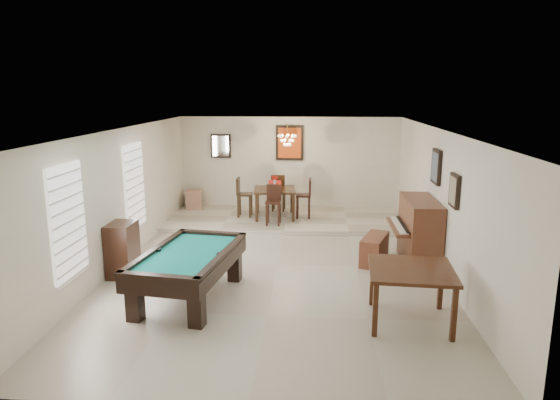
# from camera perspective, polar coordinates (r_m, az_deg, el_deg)

# --- Properties ---
(ground_plane) EXTENTS (6.00, 9.00, 0.02)m
(ground_plane) POSITION_cam_1_polar(r_m,az_deg,el_deg) (9.74, -0.24, -7.44)
(ground_plane) COLOR beige
(wall_back) EXTENTS (6.00, 0.04, 2.60)m
(wall_back) POSITION_cam_1_polar(r_m,az_deg,el_deg) (13.80, 1.10, 4.09)
(wall_back) COLOR silver
(wall_back) RESTS_ON ground_plane
(wall_front) EXTENTS (6.00, 0.04, 2.60)m
(wall_front) POSITION_cam_1_polar(r_m,az_deg,el_deg) (5.09, -3.98, -10.74)
(wall_front) COLOR silver
(wall_front) RESTS_ON ground_plane
(wall_left) EXTENTS (0.04, 9.00, 2.60)m
(wall_left) POSITION_cam_1_polar(r_m,az_deg,el_deg) (10.04, -17.59, 0.35)
(wall_left) COLOR silver
(wall_left) RESTS_ON ground_plane
(wall_right) EXTENTS (0.04, 9.00, 2.60)m
(wall_right) POSITION_cam_1_polar(r_m,az_deg,el_deg) (9.64, 17.84, -0.16)
(wall_right) COLOR silver
(wall_right) RESTS_ON ground_plane
(ceiling) EXTENTS (6.00, 9.00, 0.04)m
(ceiling) POSITION_cam_1_polar(r_m,az_deg,el_deg) (9.18, -0.26, 8.06)
(ceiling) COLOR white
(ceiling) RESTS_ON wall_back
(dining_step) EXTENTS (6.00, 2.50, 0.12)m
(dining_step) POSITION_cam_1_polar(r_m,az_deg,el_deg) (12.82, 0.81, -2.22)
(dining_step) COLOR beige
(dining_step) RESTS_ON ground_plane
(window_left_front) EXTENTS (0.06, 1.00, 1.70)m
(window_left_front) POSITION_cam_1_polar(r_m,az_deg,el_deg) (8.06, -23.07, -2.23)
(window_left_front) COLOR white
(window_left_front) RESTS_ON wall_left
(window_left_rear) EXTENTS (0.06, 1.00, 1.70)m
(window_left_rear) POSITION_cam_1_polar(r_m,az_deg,el_deg) (10.56, -16.30, 1.56)
(window_left_rear) COLOR white
(window_left_rear) RESTS_ON wall_left
(pool_table) EXTENTS (1.56, 2.45, 0.76)m
(pool_table) POSITION_cam_1_polar(r_m,az_deg,el_deg) (8.24, -10.33, -8.53)
(pool_table) COLOR black
(pool_table) RESTS_ON ground_plane
(square_table) EXTENTS (1.27, 1.27, 0.82)m
(square_table) POSITION_cam_1_polar(r_m,az_deg,el_deg) (7.56, 14.63, -10.48)
(square_table) COLOR #341A0D
(square_table) RESTS_ON ground_plane
(upright_piano) EXTENTS (0.87, 1.55, 1.29)m
(upright_piano) POSITION_cam_1_polar(r_m,az_deg,el_deg) (9.88, 14.77, -3.59)
(upright_piano) COLOR brown
(upright_piano) RESTS_ON ground_plane
(piano_bench) EXTENTS (0.67, 1.03, 0.53)m
(piano_bench) POSITION_cam_1_polar(r_m,az_deg,el_deg) (9.94, 10.74, -5.55)
(piano_bench) COLOR brown
(piano_bench) RESTS_ON ground_plane
(apothecary_chest) EXTENTS (0.44, 0.65, 0.98)m
(apothecary_chest) POSITION_cam_1_polar(r_m,az_deg,el_deg) (9.48, -17.56, -5.41)
(apothecary_chest) COLOR black
(apothecary_chest) RESTS_ON ground_plane
(dining_table) EXTENTS (1.13, 1.13, 0.86)m
(dining_table) POSITION_cam_1_polar(r_m,az_deg,el_deg) (12.70, -0.59, -0.08)
(dining_table) COLOR black
(dining_table) RESTS_ON dining_step
(flower_vase) EXTENTS (0.15, 0.15, 0.22)m
(flower_vase) POSITION_cam_1_polar(r_m,az_deg,el_deg) (12.60, -0.59, 2.32)
(flower_vase) COLOR #B2180F
(flower_vase) RESTS_ON dining_table
(dining_chair_south) EXTENTS (0.37, 0.37, 0.96)m
(dining_chair_south) POSITION_cam_1_polar(r_m,az_deg,el_deg) (11.98, -0.77, -0.60)
(dining_chair_south) COLOR black
(dining_chair_south) RESTS_ON dining_step
(dining_chair_north) EXTENTS (0.38, 0.38, 0.99)m
(dining_chair_north) POSITION_cam_1_polar(r_m,az_deg,el_deg) (13.43, -0.16, 0.90)
(dining_chair_north) COLOR black
(dining_chair_north) RESTS_ON dining_step
(dining_chair_west) EXTENTS (0.37, 0.37, 1.00)m
(dining_chair_west) POSITION_cam_1_polar(r_m,az_deg,el_deg) (12.79, -4.05, 0.31)
(dining_chair_west) COLOR black
(dining_chair_west) RESTS_ON dining_step
(dining_chair_east) EXTENTS (0.38, 0.38, 1.00)m
(dining_chair_east) POSITION_cam_1_polar(r_m,az_deg,el_deg) (12.67, 2.69, 0.20)
(dining_chair_east) COLOR black
(dining_chair_east) RESTS_ON dining_step
(corner_bench) EXTENTS (0.52, 0.61, 0.48)m
(corner_bench) POSITION_cam_1_polar(r_m,az_deg,el_deg) (13.96, -9.82, 0.09)
(corner_bench) COLOR tan
(corner_bench) RESTS_ON dining_step
(chandelier) EXTENTS (0.44, 0.44, 0.60)m
(chandelier) POSITION_cam_1_polar(r_m,az_deg,el_deg) (12.40, 0.82, 7.34)
(chandelier) COLOR #FFE5B2
(chandelier) RESTS_ON ceiling
(back_painting) EXTENTS (0.75, 0.06, 0.95)m
(back_painting) POSITION_cam_1_polar(r_m,az_deg,el_deg) (13.68, 1.11, 6.55)
(back_painting) COLOR #D84C14
(back_painting) RESTS_ON wall_back
(back_mirror) EXTENTS (0.55, 0.06, 0.65)m
(back_mirror) POSITION_cam_1_polar(r_m,az_deg,el_deg) (13.91, -6.78, 6.15)
(back_mirror) COLOR white
(back_mirror) RESTS_ON wall_back
(right_picture_upper) EXTENTS (0.06, 0.55, 0.65)m
(right_picture_upper) POSITION_cam_1_polar(r_m,az_deg,el_deg) (9.81, 17.43, 3.65)
(right_picture_upper) COLOR slate
(right_picture_upper) RESTS_ON wall_right
(right_picture_lower) EXTENTS (0.06, 0.45, 0.55)m
(right_picture_lower) POSITION_cam_1_polar(r_m,az_deg,el_deg) (8.60, 19.31, 1.00)
(right_picture_lower) COLOR gray
(right_picture_lower) RESTS_ON wall_right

